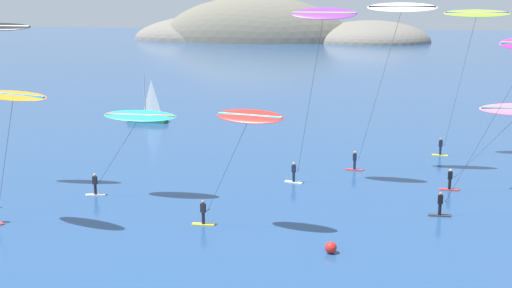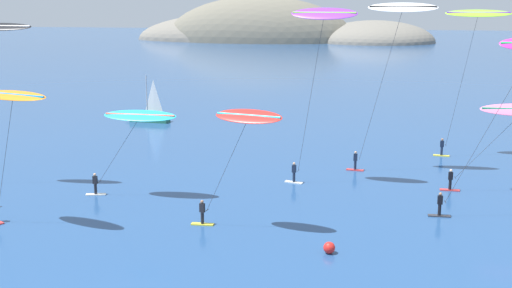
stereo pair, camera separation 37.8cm
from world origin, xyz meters
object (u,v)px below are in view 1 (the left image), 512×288
at_px(sailboat_near, 145,117).
at_px(kitesurfer_lime, 474,23).
at_px(kitesurfer_purple, 321,27).
at_px(kitesurfer_white, 398,21).
at_px(kitesurfer_cyan, 137,121).
at_px(marker_buoy, 331,247).
at_px(kitesurfer_orange, 12,106).
at_px(kitesurfer_red, 245,126).

relative_size(sailboat_near, kitesurfer_lime, 0.43).
relative_size(kitesurfer_purple, kitesurfer_white, 0.98).
distance_m(kitesurfer_cyan, marker_buoy, 17.83).
xyz_separation_m(sailboat_near, kitesurfer_orange, (4.43, -36.88, 7.40)).
bearing_deg(kitesurfer_orange, kitesurfer_white, 37.14).
bearing_deg(marker_buoy, kitesurfer_cyan, 150.41).
height_order(kitesurfer_white, kitesurfer_red, kitesurfer_white).
bearing_deg(kitesurfer_orange, marker_buoy, -2.48).
relative_size(kitesurfer_cyan, marker_buoy, 10.53).
height_order(kitesurfer_red, kitesurfer_orange, kitesurfer_orange).
distance_m(kitesurfer_white, kitesurfer_red, 19.99).
bearing_deg(kitesurfer_lime, kitesurfer_red, -125.90).
xyz_separation_m(kitesurfer_orange, marker_buoy, (20.10, -0.87, -7.69)).
relative_size(kitesurfer_white, marker_buoy, 20.53).
bearing_deg(sailboat_near, kitesurfer_cyan, -71.57).
relative_size(sailboat_near, kitesurfer_red, 0.75).
bearing_deg(kitesurfer_lime, marker_buoy, -113.29).
relative_size(kitesurfer_cyan, kitesurfer_orange, 0.82).
bearing_deg(kitesurfer_lime, sailboat_near, 161.78).
bearing_deg(kitesurfer_red, kitesurfer_orange, -172.49).
xyz_separation_m(kitesurfer_lime, marker_buoy, (-11.19, -25.99, -12.11)).
height_order(kitesurfer_lime, kitesurfer_orange, kitesurfer_lime).
xyz_separation_m(kitesurfer_white, kitesurfer_red, (-9.73, -16.42, -5.94)).
height_order(kitesurfer_white, kitesurfer_lime, kitesurfer_white).
height_order(kitesurfer_lime, marker_buoy, kitesurfer_lime).
distance_m(kitesurfer_purple, kitesurfer_orange, 23.04).
distance_m(sailboat_near, kitesurfer_white, 36.23).
xyz_separation_m(kitesurfer_purple, marker_buoy, (1.81, -14.16, -12.12)).
height_order(kitesurfer_lime, kitesurfer_red, kitesurfer_lime).
bearing_deg(kitesurfer_lime, kitesurfer_purple, -137.71).
xyz_separation_m(kitesurfer_cyan, kitesurfer_white, (18.85, 10.83, 6.95)).
bearing_deg(kitesurfer_cyan, sailboat_near, 108.43).
xyz_separation_m(kitesurfer_red, marker_buoy, (5.62, -2.78, -6.53)).
relative_size(kitesurfer_orange, marker_buoy, 12.88).
bearing_deg(sailboat_near, kitesurfer_purple, -46.08).
bearing_deg(kitesurfer_red, kitesurfer_lime, 54.10).
bearing_deg(kitesurfer_purple, kitesurfer_lime, 42.29).
distance_m(kitesurfer_purple, kitesurfer_white, 7.78).
height_order(kitesurfer_red, marker_buoy, kitesurfer_red).
relative_size(kitesurfer_cyan, kitesurfer_red, 0.93).
xyz_separation_m(kitesurfer_purple, kitesurfer_red, (-3.80, -11.38, -5.59)).
bearing_deg(kitesurfer_white, kitesurfer_lime, 43.80).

